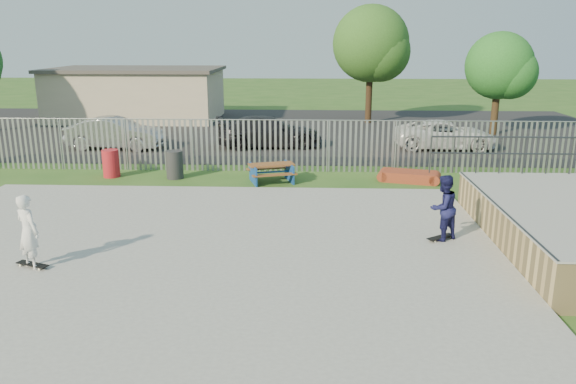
{
  "coord_description": "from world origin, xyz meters",
  "views": [
    {
      "loc": [
        2.99,
        -12.19,
        5.02
      ],
      "look_at": [
        2.39,
        2.0,
        1.1
      ],
      "focal_mm": 35.0,
      "sensor_mm": 36.0,
      "label": 1
    }
  ],
  "objects_px": {
    "trash_bin_red": "(111,163)",
    "car_dark": "(269,132)",
    "skater_white": "(28,231)",
    "tree_right": "(499,66)",
    "tree_mid": "(371,44)",
    "car_white": "(445,135)",
    "trash_bin_grey": "(175,165)",
    "picnic_table": "(271,173)",
    "skater_navy": "(443,208)",
    "funbox": "(409,176)",
    "car_silver": "(115,133)"
  },
  "relations": [
    {
      "from": "trash_bin_grey",
      "to": "car_dark",
      "type": "relative_size",
      "value": 0.21
    },
    {
      "from": "picnic_table",
      "to": "tree_right",
      "type": "relative_size",
      "value": 0.36
    },
    {
      "from": "car_silver",
      "to": "skater_white",
      "type": "distance_m",
      "value": 14.43
    },
    {
      "from": "trash_bin_red",
      "to": "tree_mid",
      "type": "relative_size",
      "value": 0.15
    },
    {
      "from": "car_white",
      "to": "tree_right",
      "type": "bearing_deg",
      "value": -38.3
    },
    {
      "from": "skater_navy",
      "to": "skater_white",
      "type": "relative_size",
      "value": 1.0
    },
    {
      "from": "car_white",
      "to": "car_silver",
      "type": "bearing_deg",
      "value": 94.57
    },
    {
      "from": "skater_navy",
      "to": "skater_white",
      "type": "height_order",
      "value": "same"
    },
    {
      "from": "car_dark",
      "to": "car_white",
      "type": "bearing_deg",
      "value": -98.5
    },
    {
      "from": "tree_mid",
      "to": "tree_right",
      "type": "xyz_separation_m",
      "value": [
        6.27,
        -4.01,
        -1.06
      ]
    },
    {
      "from": "trash_bin_grey",
      "to": "car_white",
      "type": "xyz_separation_m",
      "value": [
        11.21,
        6.14,
        0.16
      ]
    },
    {
      "from": "picnic_table",
      "to": "car_dark",
      "type": "distance_m",
      "value": 6.64
    },
    {
      "from": "trash_bin_grey",
      "to": "skater_navy",
      "type": "height_order",
      "value": "skater_navy"
    },
    {
      "from": "car_white",
      "to": "car_dark",
      "type": "bearing_deg",
      "value": 91.45
    },
    {
      "from": "picnic_table",
      "to": "tree_right",
      "type": "bearing_deg",
      "value": 27.04
    },
    {
      "from": "picnic_table",
      "to": "trash_bin_grey",
      "type": "height_order",
      "value": "trash_bin_grey"
    },
    {
      "from": "picnic_table",
      "to": "trash_bin_red",
      "type": "bearing_deg",
      "value": 158.08
    },
    {
      "from": "car_dark",
      "to": "skater_white",
      "type": "bearing_deg",
      "value": 156.57
    },
    {
      "from": "trash_bin_grey",
      "to": "car_white",
      "type": "height_order",
      "value": "car_white"
    },
    {
      "from": "car_silver",
      "to": "car_white",
      "type": "xyz_separation_m",
      "value": [
        15.27,
        0.72,
        -0.08
      ]
    },
    {
      "from": "trash_bin_grey",
      "to": "tree_mid",
      "type": "bearing_deg",
      "value": 59.46
    },
    {
      "from": "car_dark",
      "to": "tree_mid",
      "type": "relative_size",
      "value": 0.72
    },
    {
      "from": "picnic_table",
      "to": "car_white",
      "type": "bearing_deg",
      "value": 23.83
    },
    {
      "from": "picnic_table",
      "to": "car_white",
      "type": "xyz_separation_m",
      "value": [
        7.62,
        6.55,
        0.33
      ]
    },
    {
      "from": "picnic_table",
      "to": "car_white",
      "type": "distance_m",
      "value": 10.05
    },
    {
      "from": "picnic_table",
      "to": "skater_navy",
      "type": "height_order",
      "value": "skater_navy"
    },
    {
      "from": "funbox",
      "to": "skater_navy",
      "type": "relative_size",
      "value": 1.21
    },
    {
      "from": "tree_right",
      "to": "tree_mid",
      "type": "bearing_deg",
      "value": 147.4
    },
    {
      "from": "picnic_table",
      "to": "trash_bin_grey",
      "type": "distance_m",
      "value": 3.62
    },
    {
      "from": "trash_bin_red",
      "to": "car_dark",
      "type": "bearing_deg",
      "value": 48.24
    },
    {
      "from": "tree_right",
      "to": "picnic_table",
      "type": "bearing_deg",
      "value": -136.13
    },
    {
      "from": "trash_bin_grey",
      "to": "car_dark",
      "type": "xyz_separation_m",
      "value": [
        3.0,
        6.2,
        0.22
      ]
    },
    {
      "from": "car_silver",
      "to": "tree_right",
      "type": "relative_size",
      "value": 0.83
    },
    {
      "from": "tree_mid",
      "to": "skater_navy",
      "type": "height_order",
      "value": "tree_mid"
    },
    {
      "from": "funbox",
      "to": "trash_bin_red",
      "type": "bearing_deg",
      "value": -166.24
    },
    {
      "from": "skater_navy",
      "to": "tree_right",
      "type": "bearing_deg",
      "value": -145.72
    },
    {
      "from": "car_white",
      "to": "skater_white",
      "type": "relative_size",
      "value": 2.83
    },
    {
      "from": "trash_bin_grey",
      "to": "car_silver",
      "type": "distance_m",
      "value": 6.77
    },
    {
      "from": "trash_bin_red",
      "to": "tree_mid",
      "type": "bearing_deg",
      "value": 52.54
    },
    {
      "from": "car_dark",
      "to": "tree_right",
      "type": "xyz_separation_m",
      "value": [
        11.7,
        4.08,
        2.85
      ]
    },
    {
      "from": "car_silver",
      "to": "car_white",
      "type": "relative_size",
      "value": 0.94
    },
    {
      "from": "car_silver",
      "to": "tree_right",
      "type": "distance_m",
      "value": 19.59
    },
    {
      "from": "trash_bin_red",
      "to": "skater_white",
      "type": "relative_size",
      "value": 0.62
    },
    {
      "from": "trash_bin_grey",
      "to": "tree_mid",
      "type": "height_order",
      "value": "tree_mid"
    },
    {
      "from": "car_white",
      "to": "tree_mid",
      "type": "relative_size",
      "value": 0.68
    },
    {
      "from": "trash_bin_grey",
      "to": "tree_right",
      "type": "relative_size",
      "value": 0.19
    },
    {
      "from": "trash_bin_red",
      "to": "skater_white",
      "type": "xyz_separation_m",
      "value": [
        1.33,
        -8.83,
        0.47
      ]
    },
    {
      "from": "car_dark",
      "to": "tree_mid",
      "type": "height_order",
      "value": "tree_mid"
    },
    {
      "from": "car_white",
      "to": "skater_navy",
      "type": "bearing_deg",
      "value": 168.82
    },
    {
      "from": "trash_bin_grey",
      "to": "skater_navy",
      "type": "xyz_separation_m",
      "value": [
        8.27,
        -6.55,
        0.46
      ]
    }
  ]
}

